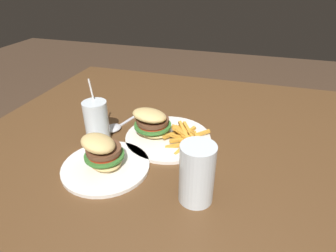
{
  "coord_description": "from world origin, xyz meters",
  "views": [
    {
      "loc": [
        -0.2,
        0.64,
        1.24
      ],
      "look_at": [
        0.01,
        -0.06,
        0.82
      ],
      "focal_mm": 30.0,
      "sensor_mm": 36.0,
      "label": 1
    }
  ],
  "objects_px": {
    "beer_glass": "(197,174)",
    "spoon": "(115,127)",
    "juice_glass": "(97,123)",
    "meal_plate_far": "(104,158)",
    "meal_plate_near": "(161,130)"
  },
  "relations": [
    {
      "from": "beer_glass",
      "to": "meal_plate_far",
      "type": "xyz_separation_m",
      "value": [
        0.25,
        -0.04,
        -0.04
      ]
    },
    {
      "from": "juice_glass",
      "to": "meal_plate_far",
      "type": "bearing_deg",
      "value": 124.94
    },
    {
      "from": "spoon",
      "to": "meal_plate_far",
      "type": "xyz_separation_m",
      "value": [
        -0.07,
        0.19,
        0.03
      ]
    },
    {
      "from": "beer_glass",
      "to": "juice_glass",
      "type": "relative_size",
      "value": 0.76
    },
    {
      "from": "meal_plate_far",
      "to": "juice_glass",
      "type": "bearing_deg",
      "value": -55.06
    },
    {
      "from": "meal_plate_near",
      "to": "juice_glass",
      "type": "distance_m",
      "value": 0.19
    },
    {
      "from": "beer_glass",
      "to": "spoon",
      "type": "height_order",
      "value": "beer_glass"
    },
    {
      "from": "meal_plate_near",
      "to": "beer_glass",
      "type": "height_order",
      "value": "beer_glass"
    },
    {
      "from": "meal_plate_near",
      "to": "spoon",
      "type": "distance_m",
      "value": 0.16
    },
    {
      "from": "beer_glass",
      "to": "meal_plate_far",
      "type": "relative_size",
      "value": 0.62
    },
    {
      "from": "meal_plate_near",
      "to": "meal_plate_far",
      "type": "xyz_separation_m",
      "value": [
        0.09,
        0.18,
        0.0
      ]
    },
    {
      "from": "juice_glass",
      "to": "spoon",
      "type": "distance_m",
      "value": 0.09
    },
    {
      "from": "meal_plate_near",
      "to": "beer_glass",
      "type": "bearing_deg",
      "value": 125.07
    },
    {
      "from": "spoon",
      "to": "juice_glass",
      "type": "bearing_deg",
      "value": -0.63
    },
    {
      "from": "meal_plate_near",
      "to": "beer_glass",
      "type": "distance_m",
      "value": 0.27
    }
  ]
}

